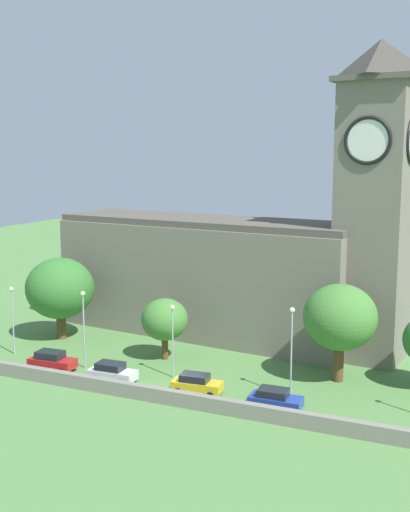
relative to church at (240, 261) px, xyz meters
The scene contains 14 objects.
ground_plane 8.91m from the church, 46.79° to the right, with size 200.00×200.00×0.00m, color #517F42.
church is the anchor object (origin of this frame).
quay_barrier 21.68m from the church, 84.34° to the right, with size 46.93×0.70×1.20m, color gray.
car_red 22.33m from the church, 124.19° to the right, with size 4.47×2.42×1.84m.
car_white 19.90m from the church, 106.14° to the right, with size 4.30×2.25×1.75m.
car_yellow 18.98m from the church, 80.65° to the right, with size 4.32×2.35×1.70m.
car_blue 21.61m from the church, 60.87° to the right, with size 4.21×2.35×1.65m.
streetlamp_west_end 23.95m from the church, 141.19° to the right, with size 0.44×0.44×6.85m.
streetlamp_west_mid 18.51m from the church, 121.52° to the right, with size 0.44×0.44×7.34m.
streetlamp_central 14.99m from the church, 93.09° to the right, with size 0.44×0.44×6.65m.
streetlamp_east_mid 18.16m from the church, 55.13° to the right, with size 0.44×0.44×7.58m.
tree_riverside_west 19.56m from the church, 154.31° to the right, with size 7.31×7.31×8.86m.
tree_by_tower 16.19m from the church, 35.74° to the right, with size 6.43×6.43×8.71m.
tree_churchyard 11.70m from the church, 110.89° to the right, with size 4.55×4.55×6.03m.
Camera 1 is at (22.38, -46.42, 19.85)m, focal length 45.00 mm.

